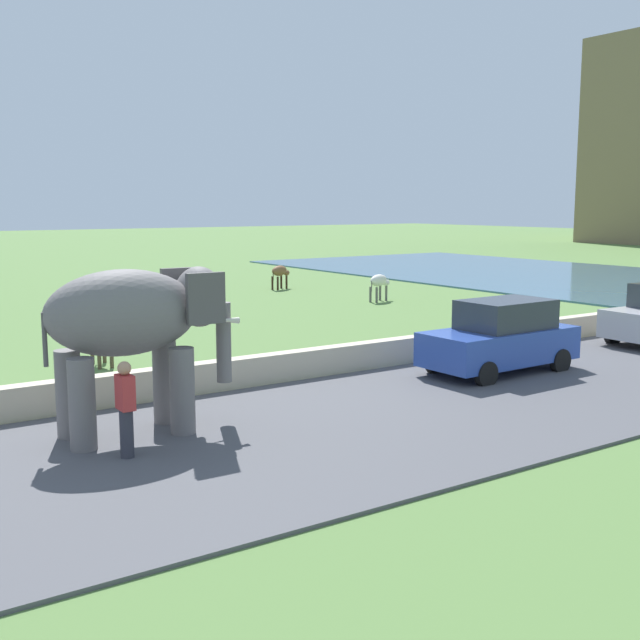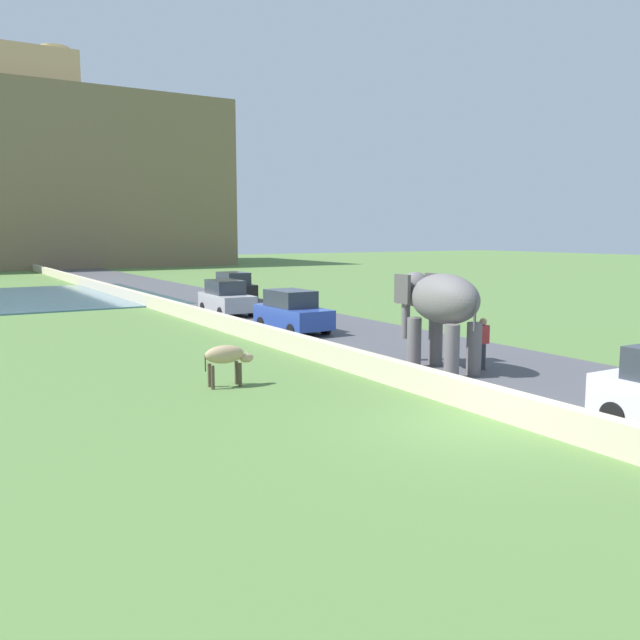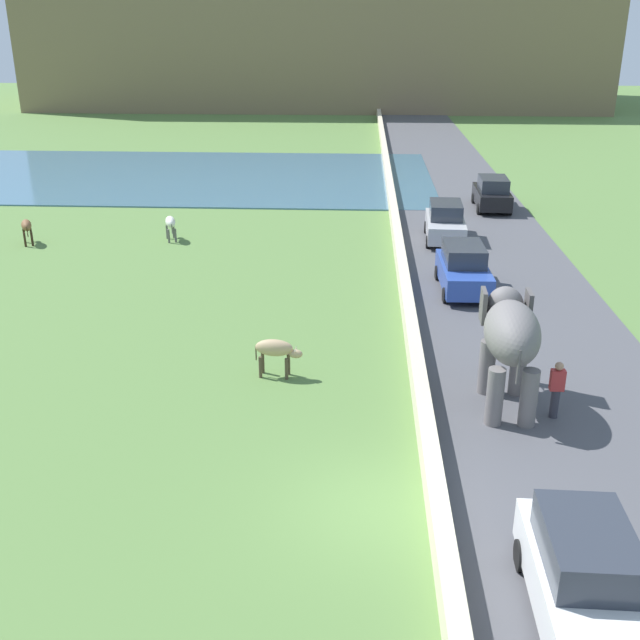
{
  "view_description": "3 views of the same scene",
  "coord_description": "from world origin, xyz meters",
  "px_view_note": "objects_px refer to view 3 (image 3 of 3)",
  "views": [
    {
      "loc": [
        16.3,
        -0.09,
        4.09
      ],
      "look_at": [
        2.27,
        9.45,
        1.56
      ],
      "focal_mm": 43.73,
      "sensor_mm": 36.0,
      "label": 1
    },
    {
      "loc": [
        -9.87,
        -10.26,
        4.17
      ],
      "look_at": [
        2.17,
        9.62,
        1.12
      ],
      "focal_mm": 37.18,
      "sensor_mm": 36.0,
      "label": 2
    },
    {
      "loc": [
        -0.51,
        -13.42,
        9.71
      ],
      "look_at": [
        -1.57,
        5.93,
        1.92
      ],
      "focal_mm": 42.28,
      "sensor_mm": 36.0,
      "label": 3
    }
  ],
  "objects_px": {
    "car_blue": "(463,269)",
    "cow_brown": "(26,226)",
    "cow_tan": "(276,350)",
    "car_black": "(492,193)",
    "person_beside_elephant": "(556,389)",
    "cow_white": "(170,223)",
    "car_silver": "(445,222)",
    "elephant": "(510,336)",
    "car_white": "(585,578)"
  },
  "relations": [
    {
      "from": "car_blue",
      "to": "cow_brown",
      "type": "xyz_separation_m",
      "value": [
        -19.23,
        5.44,
        -0.06
      ]
    },
    {
      "from": "cow_brown",
      "to": "cow_tan",
      "type": "relative_size",
      "value": 0.99
    },
    {
      "from": "car_black",
      "to": "cow_brown",
      "type": "height_order",
      "value": "car_black"
    },
    {
      "from": "cow_tan",
      "to": "person_beside_elephant",
      "type": "bearing_deg",
      "value": -15.89
    },
    {
      "from": "cow_white",
      "to": "car_blue",
      "type": "bearing_deg",
      "value": -26.65
    },
    {
      "from": "car_silver",
      "to": "elephant",
      "type": "bearing_deg",
      "value": -89.98
    },
    {
      "from": "person_beside_elephant",
      "to": "car_black",
      "type": "xyz_separation_m",
      "value": [
        1.97,
        23.18,
        0.03
      ]
    },
    {
      "from": "person_beside_elephant",
      "to": "car_blue",
      "type": "height_order",
      "value": "car_blue"
    },
    {
      "from": "person_beside_elephant",
      "to": "car_black",
      "type": "relative_size",
      "value": 0.4
    },
    {
      "from": "person_beside_elephant",
      "to": "cow_brown",
      "type": "bearing_deg",
      "value": 143.19
    },
    {
      "from": "car_silver",
      "to": "cow_white",
      "type": "distance_m",
      "value": 12.81
    },
    {
      "from": "elephant",
      "to": "car_blue",
      "type": "height_order",
      "value": "elephant"
    },
    {
      "from": "cow_white",
      "to": "cow_brown",
      "type": "relative_size",
      "value": 1.02
    },
    {
      "from": "person_beside_elephant",
      "to": "car_blue",
      "type": "bearing_deg",
      "value": 96.83
    },
    {
      "from": "car_white",
      "to": "car_black",
      "type": "bearing_deg",
      "value": 84.07
    },
    {
      "from": "cow_tan",
      "to": "car_white",
      "type": "bearing_deg",
      "value": -55.78
    },
    {
      "from": "car_silver",
      "to": "cow_brown",
      "type": "xyz_separation_m",
      "value": [
        -19.24,
        -1.54,
        -0.06
      ]
    },
    {
      "from": "car_silver",
      "to": "cow_tan",
      "type": "distance_m",
      "value": 15.98
    },
    {
      "from": "cow_tan",
      "to": "car_silver",
      "type": "bearing_deg",
      "value": 66.82
    },
    {
      "from": "car_black",
      "to": "car_white",
      "type": "bearing_deg",
      "value": -95.93
    },
    {
      "from": "elephant",
      "to": "car_black",
      "type": "height_order",
      "value": "elephant"
    },
    {
      "from": "car_white",
      "to": "car_blue",
      "type": "bearing_deg",
      "value": 90.01
    },
    {
      "from": "car_black",
      "to": "cow_tan",
      "type": "xyz_separation_m",
      "value": [
        -9.44,
        -21.05,
        -0.06
      ]
    },
    {
      "from": "elephant",
      "to": "cow_white",
      "type": "height_order",
      "value": "elephant"
    },
    {
      "from": "person_beside_elephant",
      "to": "car_blue",
      "type": "distance_m",
      "value": 9.91
    },
    {
      "from": "car_silver",
      "to": "cow_brown",
      "type": "bearing_deg",
      "value": -175.42
    },
    {
      "from": "car_silver",
      "to": "car_blue",
      "type": "bearing_deg",
      "value": -90.03
    },
    {
      "from": "car_silver",
      "to": "cow_tan",
      "type": "xyz_separation_m",
      "value": [
        -6.29,
        -14.69,
        -0.06
      ]
    },
    {
      "from": "elephant",
      "to": "cow_tan",
      "type": "bearing_deg",
      "value": 166.93
    },
    {
      "from": "elephant",
      "to": "car_blue",
      "type": "distance_m",
      "value": 9.24
    },
    {
      "from": "car_black",
      "to": "cow_tan",
      "type": "height_order",
      "value": "car_black"
    },
    {
      "from": "car_white",
      "to": "cow_brown",
      "type": "xyz_separation_m",
      "value": [
        -19.23,
        22.39,
        -0.06
      ]
    },
    {
      "from": "person_beside_elephant",
      "to": "cow_white",
      "type": "xyz_separation_m",
      "value": [
        -13.97,
        16.26,
        -0.04
      ]
    },
    {
      "from": "car_black",
      "to": "car_silver",
      "type": "xyz_separation_m",
      "value": [
        -3.15,
        -6.36,
        0.0
      ]
    },
    {
      "from": "cow_brown",
      "to": "elephant",
      "type": "bearing_deg",
      "value": -37.21
    },
    {
      "from": "car_silver",
      "to": "person_beside_elephant",
      "type": "bearing_deg",
      "value": -86.0
    },
    {
      "from": "car_black",
      "to": "cow_white",
      "type": "xyz_separation_m",
      "value": [
        -15.94,
        -6.92,
        -0.06
      ]
    },
    {
      "from": "car_blue",
      "to": "cow_white",
      "type": "relative_size",
      "value": 2.85
    },
    {
      "from": "cow_brown",
      "to": "car_silver",
      "type": "bearing_deg",
      "value": 4.58
    },
    {
      "from": "elephant",
      "to": "car_silver",
      "type": "bearing_deg",
      "value": 90.02
    },
    {
      "from": "car_white",
      "to": "cow_tan",
      "type": "bearing_deg",
      "value": 124.22
    },
    {
      "from": "car_blue",
      "to": "car_black",
      "type": "height_order",
      "value": "same"
    },
    {
      "from": "car_blue",
      "to": "cow_brown",
      "type": "distance_m",
      "value": 19.99
    },
    {
      "from": "person_beside_elephant",
      "to": "cow_tan",
      "type": "height_order",
      "value": "person_beside_elephant"
    },
    {
      "from": "cow_tan",
      "to": "cow_white",
      "type": "bearing_deg",
      "value": 114.71
    },
    {
      "from": "car_black",
      "to": "cow_tan",
      "type": "distance_m",
      "value": 23.07
    },
    {
      "from": "elephant",
      "to": "car_blue",
      "type": "relative_size",
      "value": 0.86
    },
    {
      "from": "cow_brown",
      "to": "car_black",
      "type": "bearing_deg",
      "value": 19.45
    },
    {
      "from": "elephant",
      "to": "car_black",
      "type": "xyz_separation_m",
      "value": [
        3.14,
        22.52,
        -1.14
      ]
    },
    {
      "from": "car_white",
      "to": "cow_brown",
      "type": "distance_m",
      "value": 29.52
    }
  ]
}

